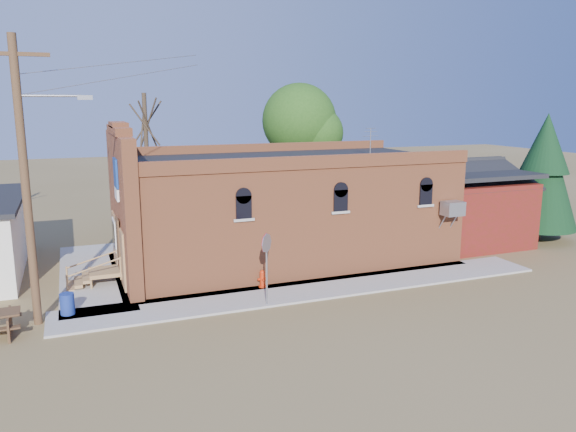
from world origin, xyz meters
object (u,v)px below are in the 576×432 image
object	(u,v)px
utility_pole	(27,177)
stop_sign	(266,250)
brick_bar	(278,209)
trash_barrel	(67,304)
fire_hydrant	(262,279)

from	to	relation	value
utility_pole	stop_sign	xyz separation A→B (m)	(7.34, -1.20, -2.74)
brick_bar	stop_sign	xyz separation A→B (m)	(-2.45, -5.49, -0.31)
brick_bar	stop_sign	distance (m)	6.02
brick_bar	utility_pole	distance (m)	10.96
utility_pole	stop_sign	size ratio (longest dim) A/B	3.54
utility_pole	brick_bar	bearing A→B (deg)	23.69
stop_sign	trash_barrel	bearing A→B (deg)	144.63
utility_pole	fire_hydrant	bearing A→B (deg)	4.38
utility_pole	trash_barrel	bearing A→B (deg)	20.02
utility_pole	trash_barrel	world-z (taller)	utility_pole
brick_bar	fire_hydrant	xyz separation A→B (m)	(-1.99, -3.70, -1.93)
brick_bar	stop_sign	size ratio (longest dim) A/B	6.45
stop_sign	trash_barrel	size ratio (longest dim) A/B	3.56
trash_barrel	utility_pole	bearing A→B (deg)	-159.98
brick_bar	fire_hydrant	size ratio (longest dim) A/B	24.24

